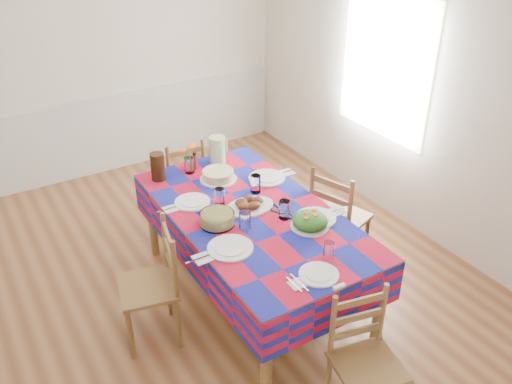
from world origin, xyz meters
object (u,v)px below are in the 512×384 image
Objects in this scene: chair_right at (337,219)px; chair_near at (365,361)px; green_pitcher at (217,150)px; chair_far at (183,182)px; tea_pitcher at (158,167)px; meat_platter at (249,205)px; chair_left at (154,286)px; dining_table at (253,223)px.

chair_near is at bearing 128.38° from chair_right.
green_pitcher is 1.23m from chair_right.
green_pitcher is at bearing 113.83° from chair_far.
tea_pitcher is 1.62m from chair_right.
green_pitcher is 0.25× the size of chair_right.
tea_pitcher is 2.32m from chair_near.
meat_platter is 0.95m from chair_left.
chair_left reaches higher than meat_platter.
green_pitcher reaches higher than chair_right.
chair_near is (-0.16, -2.25, -0.50)m from green_pitcher.
green_pitcher is 0.58m from tea_pitcher.
chair_far is 1.61m from chair_right.
green_pitcher is at bearing 144.19° from chair_left.
chair_far is 0.97× the size of chair_left.
tea_pitcher is at bearing 166.14° from chair_left.
meat_platter is at bearing 101.74° from chair_near.
green_pitcher reaches higher than meat_platter.
green_pitcher reaches higher than dining_table.
meat_platter is at bearing 64.85° from chair_right.
chair_far is at bearing 102.17° from chair_near.
green_pitcher is 0.27× the size of chair_far.
green_pitcher is at bearing 2.08° from tea_pitcher.
green_pitcher reaches higher than chair_left.
meat_platter reaches higher than dining_table.
dining_table is 8.77× the size of tea_pitcher.
chair_far is 1.60m from chair_left.
chair_right is at bearing -1.02° from dining_table.
meat_platter is 0.92m from chair_right.
dining_table is 0.89m from chair_left.
chair_right is (0.85, 1.33, 0.04)m from chair_near.
meat_platter is 1.48m from chair_near.
tea_pitcher is at bearing 35.44° from chair_right.
chair_right reaches higher than dining_table.
chair_left is (-0.85, -0.01, -0.26)m from dining_table.
tea_pitcher reaches higher than dining_table.
dining_table is 1.38m from chair_near.
chair_far is at bearing 90.70° from meat_platter.
green_pitcher is 0.27× the size of chair_near.
chair_left is (-0.86, 1.34, 0.02)m from chair_near.
meat_platter is 1.65× the size of tea_pitcher.
chair_right reaches higher than chair_far.
dining_table is 1.37m from chair_far.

